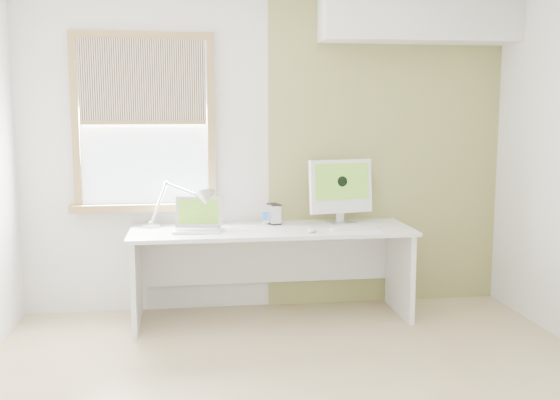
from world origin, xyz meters
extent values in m
cube|color=tan|center=(0.00, 0.00, -0.01)|extent=(4.00, 3.50, 0.02)
cube|color=silver|center=(0.00, 1.76, 1.30)|extent=(4.00, 0.02, 2.60)
cube|color=silver|center=(0.00, -1.76, 1.30)|extent=(4.00, 0.02, 2.60)
cube|color=#8C944E|center=(1.00, 1.74, 1.30)|extent=(2.00, 0.02, 2.60)
cube|color=white|center=(1.20, 1.57, 2.40)|extent=(1.60, 0.40, 0.42)
cube|color=olive|center=(-1.53, 1.72, 1.55)|extent=(0.06, 0.06, 1.42)
cube|color=olive|center=(-0.47, 1.72, 1.55)|extent=(0.06, 0.06, 1.42)
cube|color=olive|center=(-1.00, 1.72, 2.23)|extent=(1.00, 0.06, 0.06)
cube|color=olive|center=(-1.00, 1.70, 0.87)|extent=(1.20, 0.14, 0.06)
cube|color=#D1E2F9|center=(-1.00, 1.74, 1.55)|extent=(1.00, 0.01, 1.30)
cube|color=beige|center=(-1.00, 1.70, 1.88)|extent=(0.98, 0.02, 0.65)
cube|color=olive|center=(-1.00, 1.70, 1.55)|extent=(0.98, 0.03, 0.03)
cube|color=white|center=(-0.02, 1.38, 0.71)|extent=(2.20, 0.70, 0.03)
cube|color=white|center=(-1.07, 1.38, 0.35)|extent=(0.04, 0.64, 0.70)
cube|color=white|center=(1.03, 1.38, 0.35)|extent=(0.04, 0.64, 0.70)
cube|color=white|center=(-0.02, 1.70, 0.45)|extent=(2.08, 0.02, 0.48)
cylinder|color=silver|center=(-0.96, 1.58, 0.74)|extent=(0.17, 0.17, 0.02)
sphere|color=silver|center=(-0.96, 1.58, 0.76)|extent=(0.05, 0.05, 0.05)
cylinder|color=silver|center=(-0.90, 1.58, 0.92)|extent=(0.15, 0.04, 0.33)
sphere|color=silver|center=(-0.83, 1.57, 1.08)|extent=(0.04, 0.04, 0.04)
cylinder|color=silver|center=(-0.69, 1.53, 1.02)|extent=(0.29, 0.10, 0.13)
sphere|color=silver|center=(-0.55, 1.49, 0.97)|extent=(0.04, 0.04, 0.04)
cone|color=silver|center=(-0.52, 1.49, 0.94)|extent=(0.22, 0.25, 0.20)
cube|color=silver|center=(-0.60, 1.34, 0.74)|extent=(0.38, 0.28, 0.02)
cube|color=#B2B5B7|center=(-0.60, 1.34, 0.75)|extent=(0.31, 0.18, 0.00)
cube|color=silver|center=(-0.59, 1.46, 0.86)|extent=(0.36, 0.11, 0.23)
cube|color=#517F20|center=(-0.59, 1.45, 0.86)|extent=(0.32, 0.08, 0.19)
cylinder|color=silver|center=(-0.05, 1.57, 0.74)|extent=(0.07, 0.07, 0.02)
cube|color=silver|center=(-0.05, 1.57, 0.80)|extent=(0.05, 0.02, 0.10)
cube|color=#194C99|center=(-0.05, 1.56, 0.80)|extent=(0.04, 0.01, 0.07)
cube|color=silver|center=(0.02, 1.57, 0.81)|extent=(0.11, 0.14, 0.17)
cube|color=black|center=(0.02, 1.57, 0.89)|extent=(0.11, 0.15, 0.01)
cube|color=black|center=(0.02, 1.57, 0.74)|extent=(0.11, 0.15, 0.01)
cube|color=silver|center=(0.57, 1.52, 0.74)|extent=(0.22, 0.21, 0.01)
cube|color=silver|center=(0.57, 1.56, 0.83)|extent=(0.07, 0.03, 0.17)
cube|color=white|center=(0.57, 1.54, 1.03)|extent=(0.54, 0.19, 0.44)
cube|color=#517F20|center=(0.57, 1.51, 1.08)|extent=(0.46, 0.12, 0.29)
cylinder|color=black|center=(0.57, 1.51, 1.08)|extent=(0.09, 0.03, 0.09)
cube|color=white|center=(0.62, 1.24, 0.74)|extent=(0.39, 0.12, 0.01)
cube|color=white|center=(0.62, 1.24, 0.75)|extent=(0.36, 0.10, 0.00)
ellipsoid|color=white|center=(0.26, 1.18, 0.75)|extent=(0.10, 0.12, 0.03)
camera|label=1|loc=(-0.64, -3.53, 1.65)|focal=41.20mm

